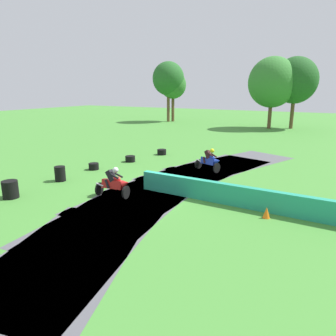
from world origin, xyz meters
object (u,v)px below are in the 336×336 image
(tire_stack_near, at_px, (162,152))
(tire_stack_mid_b, at_px, (94,166))
(tire_stack_far, at_px, (60,174))
(traffic_cone, at_px, (266,213))
(motorcycle_chase_red, at_px, (114,183))
(motorcycle_lead_blue, at_px, (209,160))
(tire_stack_extra_a, at_px, (10,189))
(tire_stack_mid_a, at_px, (130,159))

(tire_stack_near, bearing_deg, tire_stack_mid_b, -103.58)
(tire_stack_far, relative_size, traffic_cone, 1.82)
(motorcycle_chase_red, relative_size, tire_stack_far, 2.10)
(tire_stack_mid_b, bearing_deg, motorcycle_lead_blue, 26.70)
(traffic_cone, bearing_deg, tire_stack_mid_b, 167.30)
(motorcycle_lead_blue, xyz_separation_m, tire_stack_extra_a, (-6.09, -8.89, -0.24))
(tire_stack_mid_a, relative_size, tire_stack_far, 0.82)
(tire_stack_near, height_order, tire_stack_mid_a, same)
(tire_stack_mid_b, xyz_separation_m, tire_stack_far, (0.10, -2.72, 0.20))
(motorcycle_lead_blue, relative_size, tire_stack_far, 2.16)
(tire_stack_extra_a, bearing_deg, motorcycle_lead_blue, 55.57)
(motorcycle_chase_red, xyz_separation_m, tire_stack_extra_a, (-4.02, -2.40, -0.26))
(tire_stack_near, height_order, tire_stack_extra_a, tire_stack_extra_a)
(motorcycle_lead_blue, xyz_separation_m, tire_stack_mid_a, (-5.58, -0.36, -0.44))
(tire_stack_mid_a, xyz_separation_m, tire_stack_extra_a, (-0.51, -8.53, 0.20))
(tire_stack_mid_a, distance_m, traffic_cone, 11.42)
(tire_stack_near, distance_m, tire_stack_far, 8.71)
(motorcycle_lead_blue, bearing_deg, tire_stack_extra_a, -124.43)
(motorcycle_chase_red, distance_m, tire_stack_mid_a, 7.08)
(tire_stack_mid_a, bearing_deg, tire_stack_extra_a, -93.43)
(tire_stack_mid_b, bearing_deg, tire_stack_far, -87.93)
(motorcycle_lead_blue, bearing_deg, tire_stack_mid_a, -176.35)
(motorcycle_lead_blue, height_order, traffic_cone, motorcycle_lead_blue)
(motorcycle_lead_blue, relative_size, tire_stack_mid_b, 2.85)
(motorcycle_lead_blue, xyz_separation_m, motorcycle_chase_red, (-2.07, -6.49, 0.02))
(motorcycle_lead_blue, bearing_deg, tire_stack_far, -136.47)
(motorcycle_lead_blue, height_order, tire_stack_mid_b, motorcycle_lead_blue)
(tire_stack_extra_a, bearing_deg, tire_stack_mid_a, 86.57)
(traffic_cone, bearing_deg, tire_stack_mid_a, 152.58)
(tire_stack_mid_a, height_order, tire_stack_extra_a, tire_stack_extra_a)
(tire_stack_near, xyz_separation_m, tire_stack_extra_a, (-1.21, -11.60, 0.20))
(tire_stack_mid_b, relative_size, traffic_cone, 1.38)
(tire_stack_mid_a, bearing_deg, tire_stack_mid_b, -104.34)
(tire_stack_mid_b, distance_m, tire_stack_extra_a, 5.73)
(motorcycle_chase_red, distance_m, traffic_cone, 6.70)
(traffic_cone, bearing_deg, motorcycle_chase_red, -172.47)
(motorcycle_chase_red, bearing_deg, motorcycle_lead_blue, 72.29)
(tire_stack_near, relative_size, tire_stack_far, 0.84)
(tire_stack_mid_b, distance_m, tire_stack_far, 2.73)
(tire_stack_near, relative_size, tire_stack_mid_b, 1.11)
(motorcycle_chase_red, bearing_deg, traffic_cone, 7.53)
(tire_stack_mid_a, distance_m, tire_stack_far, 5.57)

